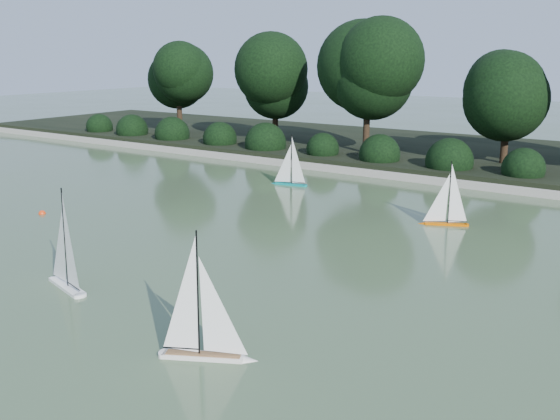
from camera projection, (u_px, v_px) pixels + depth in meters
name	position (u px, v px, depth m)	size (l,w,h in m)	color
ground	(208.00, 291.00, 8.86)	(80.00, 80.00, 0.00)	#3A4D2E
pond_coping	(437.00, 180.00, 16.05)	(40.00, 0.35, 0.18)	gray
far_bank	(484.00, 157.00, 19.24)	(40.00, 8.00, 0.30)	black
tree_line	(520.00, 77.00, 16.70)	(26.31, 3.93, 4.39)	black
shrub_hedge	(450.00, 162.00, 16.68)	(29.10, 1.10, 1.10)	black
sailboat_white_a	(63.00, 270.00, 8.99)	(1.15, 0.47, 1.58)	white
sailboat_white_b	(210.00, 338.00, 6.86)	(1.08, 0.66, 1.56)	silver
sailboat_orange	(442.00, 214.00, 12.22)	(0.95, 0.53, 1.35)	#D35900
sailboat_teal	(288.00, 176.00, 15.90)	(1.02, 0.33, 1.39)	#07807E
race_buoy	(42.00, 214.00, 13.10)	(0.15, 0.15, 0.15)	red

